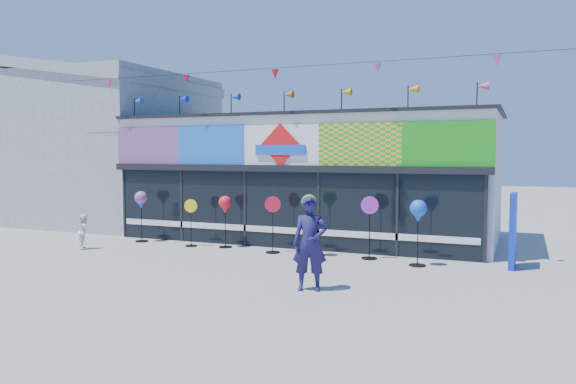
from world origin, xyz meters
The scene contains 13 objects.
ground centered at (0.00, 0.00, 0.00)m, with size 80.00×80.00×0.00m, color gray.
kite_shop centered at (0.00, 5.94, 2.05)m, with size 16.00×5.70×5.31m.
neighbour_building centered at (-10.00, 7.00, 3.20)m, with size 8.18×7.20×6.87m.
blue_sign centered at (6.47, 3.00, 0.94)m, with size 0.18×0.94×1.88m.
spinner_0 centered at (-4.63, 2.78, 1.31)m, with size 0.41×0.41×1.64m.
spinner_1 centered at (-2.67, 2.63, 0.77)m, with size 0.40×0.37×1.45m.
spinner_2 centered at (-1.60, 2.86, 1.26)m, with size 0.40×0.40×1.57m.
spinner_3 centered at (0.11, 2.57, 0.86)m, with size 0.44×0.41×1.63m.
spinner_4 centered at (1.25, 2.49, 1.38)m, with size 0.44×0.44×1.72m.
spinner_5 centered at (2.89, 2.75, 0.90)m, with size 0.47×0.43×1.70m.
spinner_6 centered at (4.26, 2.30, 1.35)m, with size 0.43×0.43×1.68m.
adult_man centered at (2.63, -1.12, 0.98)m, with size 0.72×0.47×1.97m, color #1C1748.
child centered at (-5.36, 1.02, 0.52)m, with size 0.51×0.29×1.04m, color white.
Camera 1 is at (6.69, -11.92, 2.86)m, focal length 35.00 mm.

